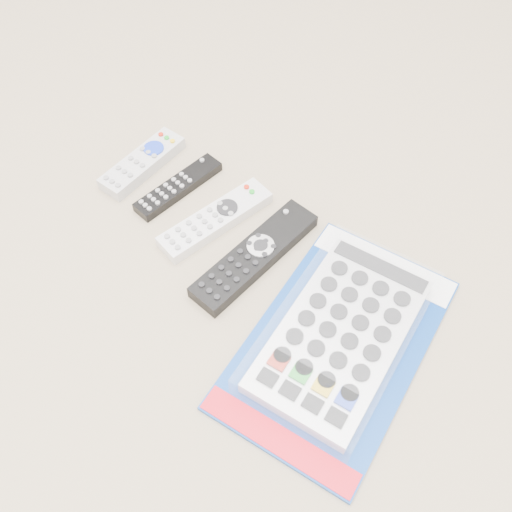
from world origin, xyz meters
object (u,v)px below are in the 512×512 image
Objects in this scene: remote_small_grey at (142,163)px; jumbo_remote_packaged at (341,334)px; remote_slim_black at (178,187)px; remote_large_black at (255,256)px; remote_silver_dvd at (215,219)px.

jumbo_remote_packaged is at bearing -9.59° from remote_small_grey.
remote_large_black is at bearing -3.74° from remote_slim_black.
remote_slim_black is at bearing -1.65° from remote_small_grey.
remote_small_grey is 0.46m from jumbo_remote_packaged.
remote_large_black is at bearing -7.98° from remote_small_grey.
remote_silver_dvd is at bearing -6.23° from remote_small_grey.
remote_silver_dvd is at bearing -3.21° from remote_slim_black.
remote_slim_black is at bearing 163.18° from jumbo_remote_packaged.
jumbo_remote_packaged is at bearing -4.39° from remote_slim_black.
remote_silver_dvd reaches higher than remote_slim_black.
remote_large_black reaches higher than remote_silver_dvd.
remote_large_black is at bearing 0.94° from remote_silver_dvd.
remote_silver_dvd is 0.28m from jumbo_remote_packaged.
remote_large_black is (0.10, -0.02, 0.00)m from remote_silver_dvd.
remote_small_grey is 0.28m from remote_large_black.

